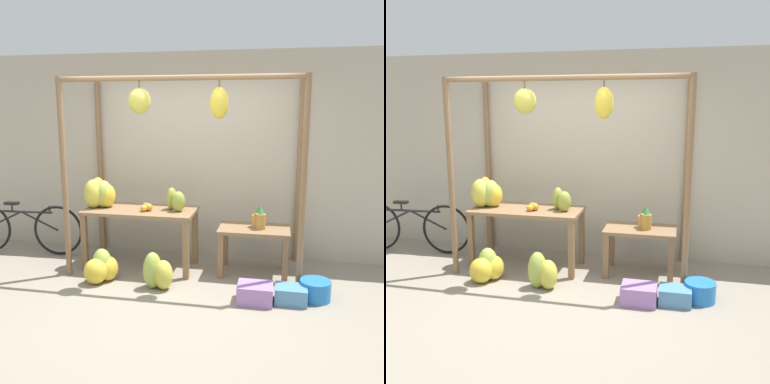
{
  "view_description": "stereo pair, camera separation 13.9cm",
  "coord_description": "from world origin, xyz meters",
  "views": [
    {
      "loc": [
        1.12,
        -4.21,
        2.06
      ],
      "look_at": [
        0.09,
        0.9,
        1.03
      ],
      "focal_mm": 40.0,
      "sensor_mm": 36.0,
      "label": 1
    },
    {
      "loc": [
        1.25,
        -4.18,
        2.06
      ],
      "look_at": [
        0.09,
        0.9,
        1.03
      ],
      "focal_mm": 40.0,
      "sensor_mm": 36.0,
      "label": 2
    }
  ],
  "objects": [
    {
      "name": "fruit_crate_purple",
      "position": [
        1.31,
        0.2,
        0.09
      ],
      "size": [
        0.34,
        0.27,
        0.18
      ],
      "color": "#4C84B2",
      "rests_on": "ground_plane"
    },
    {
      "name": "banana_pile_ground_left",
      "position": [
        -0.91,
        0.34,
        0.17
      ],
      "size": [
        0.42,
        0.44,
        0.39
      ],
      "color": "gold",
      "rests_on": "ground_plane"
    },
    {
      "name": "ground_plane",
      "position": [
        0.0,
        0.0,
        0.0
      ],
      "size": [
        20.0,
        20.0,
        0.0
      ],
      "primitive_type": "plane",
      "color": "gray"
    },
    {
      "name": "papaya_pile",
      "position": [
        -0.15,
        0.93,
        0.91
      ],
      "size": [
        0.3,
        0.32,
        0.29
      ],
      "color": "#93A33D",
      "rests_on": "display_table_main"
    },
    {
      "name": "banana_pile_ground_right",
      "position": [
        -0.2,
        0.28,
        0.19
      ],
      "size": [
        0.42,
        0.31,
        0.43
      ],
      "color": "gold",
      "rests_on": "ground_plane"
    },
    {
      "name": "display_table_side",
      "position": [
        0.86,
        0.96,
        0.47
      ],
      "size": [
        0.87,
        0.55,
        0.6
      ],
      "color": "brown",
      "rests_on": "ground_plane"
    },
    {
      "name": "fruit_crate_white",
      "position": [
        0.93,
        0.13,
        0.1
      ],
      "size": [
        0.38,
        0.3,
        0.2
      ],
      "color": "#9970B7",
      "rests_on": "ground_plane"
    },
    {
      "name": "shop_wall_back",
      "position": [
        0.0,
        1.62,
        1.4
      ],
      "size": [
        8.0,
        0.08,
        2.8
      ],
      "color": "#B2A893",
      "rests_on": "ground_plane"
    },
    {
      "name": "banana_pile_on_table",
      "position": [
        -1.13,
        0.9,
        0.96
      ],
      "size": [
        0.43,
        0.39,
        0.39
      ],
      "color": "gold",
      "rests_on": "display_table_main"
    },
    {
      "name": "stall_awning",
      "position": [
        -0.01,
        0.75,
        1.65
      ],
      "size": [
        2.87,
        1.22,
        2.41
      ],
      "color": "brown",
      "rests_on": "ground_plane"
    },
    {
      "name": "display_table_main",
      "position": [
        -0.59,
        0.9,
        0.65
      ],
      "size": [
        1.42,
        0.67,
        0.78
      ],
      "color": "brown",
      "rests_on": "ground_plane"
    },
    {
      "name": "parked_bicycle",
      "position": [
        -2.42,
        1.07,
        0.37
      ],
      "size": [
        1.78,
        0.16,
        0.75
      ],
      "color": "black",
      "rests_on": "ground_plane"
    },
    {
      "name": "orange_pile",
      "position": [
        -0.49,
        0.84,
        0.82
      ],
      "size": [
        0.15,
        0.18,
        0.1
      ],
      "color": "orange",
      "rests_on": "display_table_main"
    },
    {
      "name": "blue_bucket",
      "position": [
        1.57,
        0.33,
        0.11
      ],
      "size": [
        0.33,
        0.33,
        0.22
      ],
      "color": "blue",
      "rests_on": "ground_plane"
    },
    {
      "name": "pineapple_cluster",
      "position": [
        0.91,
        0.98,
        0.71
      ],
      "size": [
        0.17,
        0.21,
        0.29
      ],
      "color": "#B27F38",
      "rests_on": "display_table_side"
    }
  ]
}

